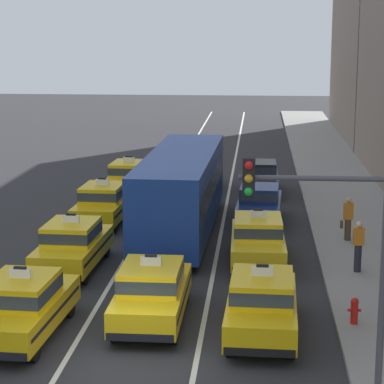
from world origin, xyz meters
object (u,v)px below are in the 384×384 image
(taxi_left_second, at_px, (73,244))
(sedan_right_third, at_px, (259,203))
(taxi_left_nearest, at_px, (23,305))
(taxi_left_third, at_px, (103,203))
(traffic_light_pole, at_px, (334,250))
(pedestrian_near_crosswalk, at_px, (358,246))
(fire_hydrant, at_px, (354,310))
(taxi_right_nearest, at_px, (262,303))
(taxi_center_nearest, at_px, (152,291))
(taxi_right_second, at_px, (258,239))
(bus_center_second, at_px, (181,188))
(sedan_center_third, at_px, (195,172))
(sedan_right_fourth, at_px, (260,176))
(pedestrian_mid_block, at_px, (348,219))
(taxi_left_fourth, at_px, (130,178))

(taxi_left_second, distance_m, sedan_right_third, 9.47)
(taxi_left_nearest, distance_m, taxi_left_third, 12.40)
(taxi_left_second, height_order, traffic_light_pole, traffic_light_pole)
(sedan_right_third, relative_size, pedestrian_near_crosswalk, 2.58)
(fire_hydrant, bearing_deg, pedestrian_near_crosswalk, 82.15)
(taxi_right_nearest, xyz_separation_m, sedan_right_third, (-0.08, 12.38, -0.03))
(taxi_center_nearest, relative_size, fire_hydrant, 6.25)
(taxi_center_nearest, height_order, taxi_right_second, same)
(bus_center_second, relative_size, sedan_center_third, 2.60)
(taxi_left_second, relative_size, sedan_right_fourth, 1.07)
(sedan_center_third, distance_m, pedestrian_mid_block, 11.98)
(taxi_left_nearest, distance_m, taxi_right_nearest, 6.27)
(taxi_left_fourth, bearing_deg, sedan_right_third, -38.77)
(sedan_center_third, bearing_deg, taxi_right_nearest, -80.26)
(taxi_left_third, height_order, pedestrian_mid_block, taxi_left_third)
(taxi_left_third, height_order, pedestrian_near_crosswalk, taxi_left_third)
(taxi_left_third, distance_m, traffic_light_pole, 18.79)
(taxi_right_second, bearing_deg, taxi_right_nearest, -88.90)
(sedan_center_third, relative_size, pedestrian_near_crosswalk, 2.55)
(sedan_right_third, bearing_deg, traffic_light_pole, -85.49)
(taxi_right_nearest, bearing_deg, taxi_right_second, 91.10)
(sedan_right_third, bearing_deg, taxi_right_second, -90.43)
(taxi_right_second, relative_size, sedan_right_third, 1.05)
(taxi_left_second, xyz_separation_m, sedan_right_fourth, (6.27, 13.31, -0.03))
(taxi_left_second, xyz_separation_m, taxi_left_third, (-0.22, 6.43, 0.00))
(taxi_center_nearest, height_order, sedan_center_third, taxi_center_nearest)
(taxi_left_fourth, bearing_deg, taxi_center_nearest, -78.63)
(pedestrian_near_crosswalk, bearing_deg, sedan_right_third, 114.65)
(taxi_right_nearest, relative_size, pedestrian_mid_block, 2.79)
(bus_center_second, xyz_separation_m, taxi_right_second, (3.03, -3.93, -0.94))
(taxi_left_third, bearing_deg, taxi_center_nearest, -72.25)
(pedestrian_near_crosswalk, relative_size, traffic_light_pole, 0.30)
(taxi_left_second, height_order, bus_center_second, bus_center_second)
(taxi_left_second, xyz_separation_m, sedan_right_third, (6.25, 7.12, -0.03))
(taxi_left_nearest, relative_size, pedestrian_near_crosswalk, 2.73)
(sedan_right_fourth, distance_m, traffic_light_pole, 23.93)
(taxi_left_nearest, xyz_separation_m, traffic_light_pole, (7.53, -4.43, 2.94))
(taxi_right_nearest, height_order, traffic_light_pole, traffic_light_pole)
(taxi_left_third, distance_m, bus_center_second, 3.75)
(taxi_left_fourth, bearing_deg, fire_hydrant, -62.19)
(taxi_center_nearest, xyz_separation_m, taxi_right_nearest, (3.02, -0.67, 0.00))
(taxi_right_nearest, bearing_deg, pedestrian_near_crosswalk, 59.50)
(sedan_center_third, relative_size, sedan_right_third, 0.99)
(taxi_right_nearest, relative_size, sedan_right_fourth, 1.07)
(taxi_left_nearest, xyz_separation_m, pedestrian_mid_block, (9.47, 10.03, 0.09))
(taxi_left_nearest, distance_m, pedestrian_mid_block, 13.80)
(bus_center_second, xyz_separation_m, taxi_right_nearest, (3.15, -10.42, -0.94))
(taxi_left_fourth, xyz_separation_m, sedan_right_fourth, (6.34, 1.13, -0.03))
(sedan_right_fourth, bearing_deg, taxi_left_fourth, -169.93)
(fire_hydrant, xyz_separation_m, traffic_light_pole, (-1.19, -5.73, 3.28))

